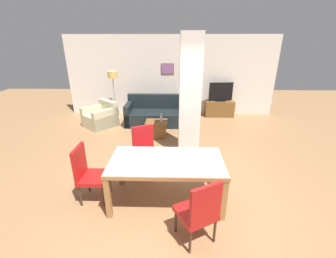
% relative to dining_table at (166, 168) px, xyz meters
% --- Properties ---
extents(ground_plane, '(18.00, 18.00, 0.00)m').
position_rel_dining_table_xyz_m(ground_plane, '(0.00, 0.00, -0.62)').
color(ground_plane, '#9C7047').
extents(back_wall, '(7.20, 0.09, 2.70)m').
position_rel_dining_table_xyz_m(back_wall, '(-0.00, 4.81, 0.73)').
color(back_wall, silver).
rests_on(back_wall, ground_plane).
extents(divider_pillar, '(0.47, 0.39, 2.70)m').
position_rel_dining_table_xyz_m(divider_pillar, '(0.46, 1.72, 0.73)').
color(divider_pillar, silver).
rests_on(divider_pillar, ground_plane).
extents(dining_table, '(1.81, 0.95, 0.76)m').
position_rel_dining_table_xyz_m(dining_table, '(0.00, 0.00, 0.00)').
color(dining_table, '#A3703E').
rests_on(dining_table, ground_plane).
extents(dining_chair_near_right, '(0.62, 0.62, 0.97)m').
position_rel_dining_table_xyz_m(dining_chair_near_right, '(0.45, -0.84, -0.10)').
color(dining_chair_near_right, '#AB1715').
rests_on(dining_chair_near_right, ground_plane).
extents(dining_chair_head_left, '(0.46, 0.46, 0.97)m').
position_rel_dining_table_xyz_m(dining_chair_head_left, '(-1.28, 0.00, -0.10)').
color(dining_chair_head_left, '#B11615').
rests_on(dining_chair_head_left, ground_plane).
extents(dining_chair_far_left, '(0.62, 0.62, 0.97)m').
position_rel_dining_table_xyz_m(dining_chair_far_left, '(-0.45, 0.85, -0.10)').
color(dining_chair_far_left, '#B4161B').
rests_on(dining_chair_far_left, ground_plane).
extents(sofa, '(1.89, 0.93, 0.89)m').
position_rel_dining_table_xyz_m(sofa, '(-0.45, 3.74, -0.32)').
color(sofa, black).
rests_on(sofa, ground_plane).
extents(armchair, '(1.17, 1.17, 0.76)m').
position_rel_dining_table_xyz_m(armchair, '(-2.16, 3.45, -0.34)').
color(armchair, beige).
rests_on(armchair, ground_plane).
extents(coffee_table, '(0.60, 0.47, 0.45)m').
position_rel_dining_table_xyz_m(coffee_table, '(-0.36, 2.66, -0.38)').
color(coffee_table, brown).
rests_on(coffee_table, ground_plane).
extents(bottle, '(0.06, 0.06, 0.26)m').
position_rel_dining_table_xyz_m(bottle, '(-0.23, 2.58, -0.06)').
color(bottle, '#B2B7BC').
rests_on(bottle, coffee_table).
extents(tv_stand, '(0.98, 0.40, 0.55)m').
position_rel_dining_table_xyz_m(tv_stand, '(1.71, 4.53, -0.34)').
color(tv_stand, brown).
rests_on(tv_stand, ground_plane).
extents(tv_screen, '(0.82, 0.24, 0.64)m').
position_rel_dining_table_xyz_m(tv_screen, '(1.71, 4.53, 0.24)').
color(tv_screen, black).
rests_on(tv_screen, tv_stand).
extents(floor_lamp, '(0.31, 0.31, 1.59)m').
position_rel_dining_table_xyz_m(floor_lamp, '(-1.89, 4.23, 0.71)').
color(floor_lamp, '#B7B7BC').
rests_on(floor_lamp, ground_plane).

